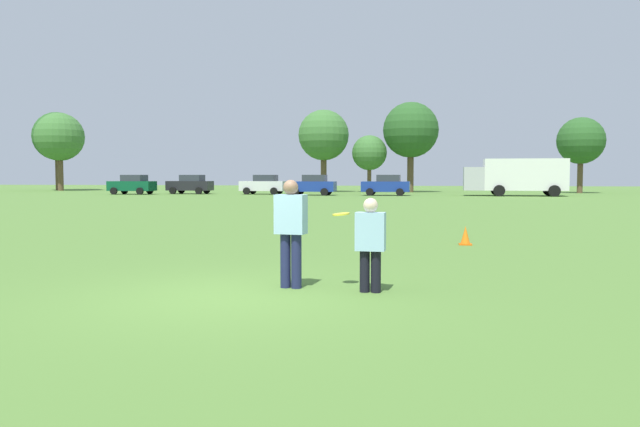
% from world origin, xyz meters
% --- Properties ---
extents(ground_plane, '(196.71, 196.71, 0.00)m').
position_xyz_m(ground_plane, '(0.00, 0.00, 0.00)').
color(ground_plane, '#517A33').
extents(player_thrower, '(0.50, 0.33, 1.69)m').
position_xyz_m(player_thrower, '(0.78, 0.83, 0.96)').
color(player_thrower, '#1E234C').
rests_on(player_thrower, ground).
extents(player_defender, '(0.45, 0.28, 1.42)m').
position_xyz_m(player_defender, '(2.03, 0.67, 0.79)').
color(player_defender, black).
rests_on(player_defender, ground).
extents(frisbee, '(0.27, 0.27, 0.06)m').
position_xyz_m(frisbee, '(1.55, 0.93, 1.16)').
color(frisbee, yellow).
extents(traffic_cone, '(0.32, 0.32, 0.48)m').
position_xyz_m(traffic_cone, '(3.89, 7.44, 0.23)').
color(traffic_cone, '#D8590C').
rests_on(traffic_cone, ground).
extents(parked_car_near_left, '(4.25, 2.30, 1.82)m').
position_xyz_m(parked_car_near_left, '(-23.94, 45.69, 0.92)').
color(parked_car_near_left, '#0C4C2D').
rests_on(parked_car_near_left, ground).
extents(parked_car_mid_left, '(4.25, 2.30, 1.82)m').
position_xyz_m(parked_car_mid_left, '(-19.08, 47.86, 0.92)').
color(parked_car_mid_left, black).
rests_on(parked_car_mid_left, ground).
extents(parked_car_center, '(4.25, 2.30, 1.82)m').
position_xyz_m(parked_car_center, '(-11.85, 47.79, 0.92)').
color(parked_car_center, silver).
rests_on(parked_car_center, ground).
extents(parked_car_mid_right, '(4.25, 2.30, 1.82)m').
position_xyz_m(parked_car_mid_right, '(-6.85, 45.84, 0.92)').
color(parked_car_mid_right, navy).
rests_on(parked_car_mid_right, ground).
extents(parked_car_near_right, '(4.25, 2.30, 1.82)m').
position_xyz_m(parked_car_near_right, '(-0.31, 46.20, 0.92)').
color(parked_car_near_right, navy).
rests_on(parked_car_near_right, ground).
extents(box_truck, '(8.56, 3.16, 3.18)m').
position_xyz_m(box_truck, '(10.82, 46.61, 1.75)').
color(box_truck, white).
rests_on(box_truck, ground).
extents(tree_west_oak, '(5.74, 5.74, 9.33)m').
position_xyz_m(tree_west_oak, '(-40.41, 59.87, 6.42)').
color(tree_west_oak, brown).
rests_on(tree_west_oak, ground).
extents(tree_west_maple, '(5.51, 5.51, 8.95)m').
position_xyz_m(tree_west_maple, '(-38.41, 57.15, 6.16)').
color(tree_west_maple, brown).
rests_on(tree_west_maple, ground).
extents(tree_center_elm, '(5.37, 5.37, 8.73)m').
position_xyz_m(tree_center_elm, '(-7.58, 56.74, 6.01)').
color(tree_center_elm, brown).
rests_on(tree_center_elm, ground).
extents(tree_east_birch, '(3.70, 3.70, 6.01)m').
position_xyz_m(tree_east_birch, '(-2.74, 57.14, 4.14)').
color(tree_east_birch, brown).
rests_on(tree_east_birch, ground).
extents(tree_east_oak, '(5.80, 5.80, 9.42)m').
position_xyz_m(tree_east_oak, '(1.57, 57.23, 6.48)').
color(tree_east_oak, brown).
rests_on(tree_east_oak, ground).
extents(tree_far_east_pine, '(4.64, 4.64, 7.54)m').
position_xyz_m(tree_far_east_pine, '(18.33, 56.61, 5.18)').
color(tree_far_east_pine, brown).
rests_on(tree_far_east_pine, ground).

